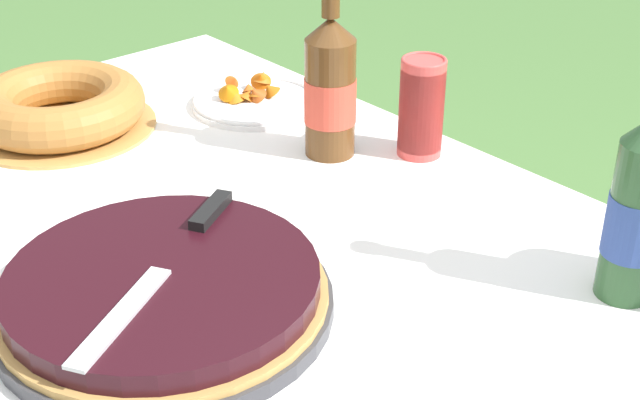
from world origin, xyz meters
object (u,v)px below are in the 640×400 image
(cider_bottle_amber, at_px, (330,87))
(berry_tart, at_px, (164,293))
(snack_plate_far, at_px, (255,99))
(serving_knife, at_px, (172,255))
(cup_stack, at_px, (421,108))
(bundt_cake, at_px, (59,106))
(cider_bottle_green, at_px, (638,208))

(cider_bottle_amber, bearing_deg, berry_tart, -66.17)
(cider_bottle_amber, bearing_deg, snack_plate_far, 173.12)
(serving_knife, distance_m, snack_plate_far, 0.61)
(serving_knife, distance_m, cup_stack, 0.53)
(bundt_cake, bearing_deg, berry_tart, -15.27)
(serving_knife, height_order, cider_bottle_green, cider_bottle_green)
(cup_stack, xyz_separation_m, snack_plate_far, (-0.34, -0.08, -0.07))
(serving_knife, distance_m, bundt_cake, 0.57)
(berry_tart, distance_m, cup_stack, 0.56)
(cider_bottle_amber, relative_size, snack_plate_far, 1.33)
(serving_knife, xyz_separation_m, snack_plate_far, (-0.42, 0.44, -0.05))
(cider_bottle_amber, bearing_deg, cup_stack, 47.66)
(cup_stack, bearing_deg, cider_bottle_green, -12.86)
(bundt_cake, xyz_separation_m, snack_plate_far, (0.14, 0.31, -0.03))
(serving_knife, distance_m, cider_bottle_green, 0.56)
(cider_bottle_green, distance_m, snack_plate_far, 0.78)
(cup_stack, xyz_separation_m, cider_bottle_amber, (-0.10, -0.11, 0.03))
(berry_tart, distance_m, cider_bottle_amber, 0.49)
(berry_tart, distance_m, cider_bottle_green, 0.57)
(berry_tart, bearing_deg, bundt_cake, 164.73)
(serving_knife, xyz_separation_m, cider_bottle_amber, (-0.18, 0.41, 0.05))
(cup_stack, bearing_deg, bundt_cake, -140.52)
(cider_bottle_green, bearing_deg, berry_tart, -127.34)
(berry_tart, xyz_separation_m, snack_plate_far, (-0.43, 0.47, -0.02))
(cider_bottle_green, relative_size, snack_plate_far, 1.39)
(snack_plate_far, bearing_deg, berry_tart, -47.34)
(berry_tart, xyz_separation_m, serving_knife, (-0.01, 0.03, 0.04))
(cup_stack, relative_size, cider_bottle_amber, 0.53)
(cider_bottle_green, bearing_deg, cider_bottle_amber, -179.21)
(berry_tart, height_order, bundt_cake, bundt_cake)
(cider_bottle_green, relative_size, cider_bottle_amber, 1.04)
(berry_tart, height_order, cup_stack, cup_stack)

